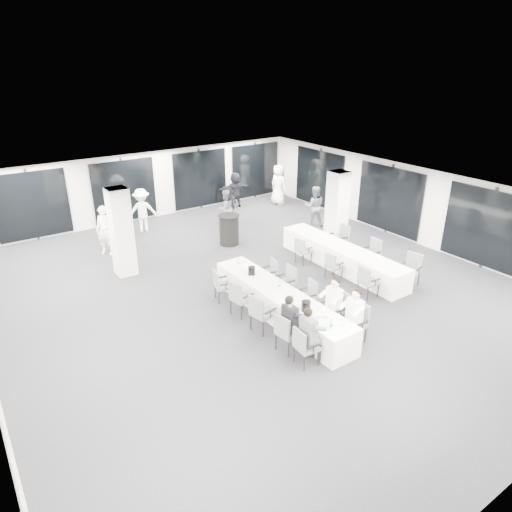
# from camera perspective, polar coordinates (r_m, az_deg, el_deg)

# --- Properties ---
(room) EXTENTS (14.04, 16.04, 2.84)m
(room) POSITION_cam_1_polar(r_m,az_deg,el_deg) (14.44, 0.24, 3.47)
(room) COLOR black
(room) RESTS_ON ground
(column_left) EXTENTS (0.60, 0.60, 2.80)m
(column_left) POSITION_cam_1_polar(r_m,az_deg,el_deg) (14.68, -16.47, 2.87)
(column_left) COLOR silver
(column_left) RESTS_ON floor
(column_right) EXTENTS (0.60, 0.60, 2.80)m
(column_right) POSITION_cam_1_polar(r_m,az_deg,el_deg) (16.38, 10.07, 5.61)
(column_right) COLOR silver
(column_right) RESTS_ON floor
(banquet_table_main) EXTENTS (0.90, 5.00, 0.75)m
(banquet_table_main) POSITION_cam_1_polar(r_m,az_deg,el_deg) (12.11, 2.99, -6.03)
(banquet_table_main) COLOR white
(banquet_table_main) RESTS_ON floor
(banquet_table_side) EXTENTS (0.90, 5.00, 0.75)m
(banquet_table_side) POSITION_cam_1_polar(r_m,az_deg,el_deg) (15.12, 10.63, -0.14)
(banquet_table_side) COLOR white
(banquet_table_side) RESTS_ON floor
(cocktail_table) EXTENTS (0.81, 0.81, 1.12)m
(cocktail_table) POSITION_cam_1_polar(r_m,az_deg,el_deg) (16.74, -3.39, 3.32)
(cocktail_table) COLOR black
(cocktail_table) RESTS_ON floor
(chair_main_left_near) EXTENTS (0.51, 0.56, 0.94)m
(chair_main_left_near) POSITION_cam_1_polar(r_m,az_deg,el_deg) (10.29, 6.01, -10.96)
(chair_main_left_near) COLOR #54575C
(chair_main_left_near) RESTS_ON floor
(chair_main_left_second) EXTENTS (0.55, 0.60, 0.98)m
(chair_main_left_second) POSITION_cam_1_polar(r_m,az_deg,el_deg) (10.68, 3.79, -9.32)
(chair_main_left_second) COLOR #54575C
(chair_main_left_second) RESTS_ON floor
(chair_main_left_mid) EXTENTS (0.60, 0.64, 1.02)m
(chair_main_left_mid) POSITION_cam_1_polar(r_m,az_deg,el_deg) (11.37, 0.55, -6.92)
(chair_main_left_mid) COLOR #54575C
(chair_main_left_mid) RESTS_ON floor
(chair_main_left_fourth) EXTENTS (0.58, 0.62, 0.99)m
(chair_main_left_fourth) POSITION_cam_1_polar(r_m,az_deg,el_deg) (12.08, -2.10, -5.06)
(chair_main_left_fourth) COLOR #54575C
(chair_main_left_fourth) RESTS_ON floor
(chair_main_left_far) EXTENTS (0.56, 0.59, 0.92)m
(chair_main_left_far) POSITION_cam_1_polar(r_m,az_deg,el_deg) (12.85, -4.45, -3.46)
(chair_main_left_far) COLOR #54575C
(chair_main_left_far) RESTS_ON floor
(chair_main_right_near) EXTENTS (0.51, 0.57, 0.99)m
(chair_main_right_near) POSITION_cam_1_polar(r_m,az_deg,el_deg) (11.30, 12.48, -7.85)
(chair_main_right_near) COLOR #54575C
(chair_main_right_near) RESTS_ON floor
(chair_main_right_second) EXTENTS (0.57, 0.62, 1.03)m
(chair_main_right_second) POSITION_cam_1_polar(r_m,az_deg,el_deg) (11.69, 10.07, -6.37)
(chair_main_right_second) COLOR #54575C
(chair_main_right_second) RESTS_ON floor
(chair_main_right_mid) EXTENTS (0.51, 0.54, 0.89)m
(chair_main_right_mid) POSITION_cam_1_polar(r_m,az_deg,el_deg) (12.38, 6.60, -4.75)
(chair_main_right_mid) COLOR #54575C
(chair_main_right_mid) RESTS_ON floor
(chair_main_right_fourth) EXTENTS (0.50, 0.56, 0.95)m
(chair_main_right_fourth) POSITION_cam_1_polar(r_m,az_deg,el_deg) (13.00, 3.93, -3.01)
(chair_main_right_fourth) COLOR #54575C
(chair_main_right_fourth) RESTS_ON floor
(chair_main_right_far) EXTENTS (0.51, 0.55, 0.87)m
(chair_main_right_far) POSITION_cam_1_polar(r_m,az_deg,el_deg) (13.59, 1.80, -1.95)
(chair_main_right_far) COLOR #54575C
(chair_main_right_far) RESTS_ON floor
(chair_side_left_near) EXTENTS (0.51, 0.57, 0.96)m
(chair_side_left_near) POSITION_cam_1_polar(r_m,az_deg,el_deg) (13.35, 13.69, -2.91)
(chair_side_left_near) COLOR #54575C
(chair_side_left_near) RESTS_ON floor
(chair_side_left_mid) EXTENTS (0.48, 0.52, 0.87)m
(chair_side_left_mid) POSITION_cam_1_polar(r_m,az_deg,el_deg) (14.24, 9.56, -1.05)
(chair_side_left_mid) COLOR #54575C
(chair_side_left_mid) RESTS_ON floor
(chair_side_left_far) EXTENTS (0.50, 0.54, 0.89)m
(chair_side_left_far) POSITION_cam_1_polar(r_m,az_deg,el_deg) (15.22, 5.78, 0.87)
(chair_side_left_far) COLOR #54575C
(chair_side_left_far) RESTS_ON floor
(chair_side_right_near) EXTENTS (0.62, 0.64, 1.01)m
(chair_side_right_near) POSITION_cam_1_polar(r_m,az_deg,el_deg) (14.42, 18.89, -1.40)
(chair_side_right_near) COLOR #54575C
(chair_side_right_near) RESTS_ON floor
(chair_side_right_mid) EXTENTS (0.51, 0.57, 0.97)m
(chair_side_right_mid) POSITION_cam_1_polar(r_m,az_deg,el_deg) (15.28, 14.36, 0.52)
(chair_side_right_mid) COLOR #54575C
(chair_side_right_mid) RESTS_ON floor
(chair_side_right_far) EXTENTS (0.58, 0.63, 1.04)m
(chair_side_right_far) POSITION_cam_1_polar(r_m,az_deg,el_deg) (16.18, 10.56, 2.32)
(chair_side_right_far) COLOR #54575C
(chair_side_right_far) RESTS_ON floor
(seated_guest_a) EXTENTS (0.50, 0.38, 1.44)m
(seated_guest_a) POSITION_cam_1_polar(r_m,az_deg,el_deg) (10.23, 6.81, -9.38)
(seated_guest_a) COLOR #55575D
(seated_guest_a) RESTS_ON floor
(seated_guest_b) EXTENTS (0.50, 0.38, 1.44)m
(seated_guest_b) POSITION_cam_1_polar(r_m,az_deg,el_deg) (10.64, 4.50, -7.85)
(seated_guest_b) COLOR black
(seated_guest_b) RESTS_ON floor
(seated_guest_c) EXTENTS (0.50, 0.38, 1.44)m
(seated_guest_c) POSITION_cam_1_polar(r_m,az_deg,el_deg) (11.06, 11.99, -7.04)
(seated_guest_c) COLOR white
(seated_guest_c) RESTS_ON floor
(seated_guest_d) EXTENTS (0.50, 0.38, 1.44)m
(seated_guest_d) POSITION_cam_1_polar(r_m,az_deg,el_deg) (11.47, 9.49, -5.63)
(seated_guest_d) COLOR white
(seated_guest_d) RESTS_ON floor
(standing_guest_a) EXTENTS (0.80, 0.84, 1.81)m
(standing_guest_a) POSITION_cam_1_polar(r_m,az_deg,el_deg) (17.03, -16.46, 3.94)
(standing_guest_a) COLOR black
(standing_guest_a) RESTS_ON floor
(standing_guest_b) EXTENTS (0.89, 0.61, 1.74)m
(standing_guest_b) POSITION_cam_1_polar(r_m,az_deg,el_deg) (18.46, -3.85, 6.24)
(standing_guest_b) COLOR #55575D
(standing_guest_b) RESTS_ON floor
(standing_guest_c) EXTENTS (1.39, 0.97, 1.95)m
(standing_guest_c) POSITION_cam_1_polar(r_m,az_deg,el_deg) (18.44, -14.08, 5.90)
(standing_guest_c) COLOR white
(standing_guest_c) RESTS_ON floor
(standing_guest_d) EXTENTS (1.16, 0.99, 1.72)m
(standing_guest_d) POSITION_cam_1_polar(r_m,az_deg,el_deg) (18.85, -3.23, 6.59)
(standing_guest_d) COLOR black
(standing_guest_d) RESTS_ON floor
(standing_guest_e) EXTENTS (0.76, 1.09, 2.09)m
(standing_guest_e) POSITION_cam_1_polar(r_m,az_deg,el_deg) (21.47, 2.82, 9.23)
(standing_guest_e) COLOR white
(standing_guest_e) RESTS_ON floor
(standing_guest_f) EXTENTS (1.76, 0.88, 1.83)m
(standing_guest_f) POSITION_cam_1_polar(r_m,az_deg,el_deg) (21.00, -2.63, 8.55)
(standing_guest_f) COLOR black
(standing_guest_f) RESTS_ON floor
(standing_guest_g) EXTENTS (0.91, 0.92, 1.96)m
(standing_guest_g) POSITION_cam_1_polar(r_m,az_deg,el_deg) (16.57, -18.42, 3.41)
(standing_guest_g) COLOR white
(standing_guest_g) RESTS_ON floor
(standing_guest_h) EXTENTS (1.06, 0.98, 1.88)m
(standing_guest_h) POSITION_cam_1_polar(r_m,az_deg,el_deg) (18.63, 7.31, 6.49)
(standing_guest_h) COLOR #55575D
(standing_guest_h) RESTS_ON floor
(ice_bucket_near) EXTENTS (0.22, 0.22, 0.25)m
(ice_bucket_near) POSITION_cam_1_polar(r_m,az_deg,el_deg) (11.06, 6.26, -6.25)
(ice_bucket_near) COLOR black
(ice_bucket_near) RESTS_ON banquet_table_main
(ice_bucket_far) EXTENTS (0.20, 0.20, 0.23)m
(ice_bucket_far) POSITION_cam_1_polar(r_m,az_deg,el_deg) (12.77, -0.56, -1.85)
(ice_bucket_far) COLOR black
(ice_bucket_far) RESTS_ON banquet_table_main
(water_bottle_a) EXTENTS (0.07, 0.07, 0.23)m
(water_bottle_a) POSITION_cam_1_polar(r_m,az_deg,el_deg) (10.47, 9.41, -8.36)
(water_bottle_a) COLOR silver
(water_bottle_a) RESTS_ON banquet_table_main
(water_bottle_b) EXTENTS (0.08, 0.08, 0.24)m
(water_bottle_b) POSITION_cam_1_polar(r_m,az_deg,el_deg) (12.02, 2.89, -3.57)
(water_bottle_b) COLOR silver
(water_bottle_b) RESTS_ON banquet_table_main
(water_bottle_c) EXTENTS (0.06, 0.06, 0.20)m
(water_bottle_c) POSITION_cam_1_polar(r_m,az_deg,el_deg) (13.36, -2.21, -0.75)
(water_bottle_c) COLOR silver
(water_bottle_c) RESTS_ON banquet_table_main
(plate_a) EXTENTS (0.18, 0.18, 0.03)m
(plate_a) POSITION_cam_1_polar(r_m,az_deg,el_deg) (10.86, 7.75, -7.63)
(plate_a) COLOR white
(plate_a) RESTS_ON banquet_table_main
(plate_b) EXTENTS (0.19, 0.19, 0.03)m
(plate_b) POSITION_cam_1_polar(r_m,az_deg,el_deg) (10.89, 8.65, -7.59)
(plate_b) COLOR white
(plate_b) RESTS_ON banquet_table_main
(plate_c) EXTENTS (0.21, 0.21, 0.03)m
(plate_c) POSITION_cam_1_polar(r_m,az_deg,el_deg) (11.68, 4.48, -5.08)
(plate_c) COLOR white
(plate_c) RESTS_ON banquet_table_main
(wine_glass) EXTENTS (0.08, 0.08, 0.22)m
(wine_glass) POSITION_cam_1_polar(r_m,az_deg,el_deg) (10.56, 10.82, -7.86)
(wine_glass) COLOR silver
(wine_glass) RESTS_ON banquet_table_main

